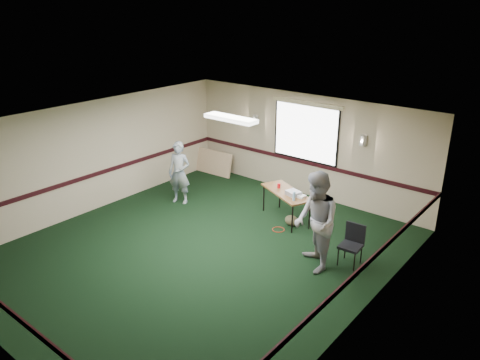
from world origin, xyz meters
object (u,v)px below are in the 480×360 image
Objects in this scene: person_left at (179,173)px; conference_chair at (353,241)px; folding_table at (286,194)px; person_right at (316,222)px; projector at (293,193)px.

conference_chair is at bearing -18.48° from person_left.
conference_chair is at bearing 4.08° from folding_table.
person_left reaches higher than conference_chair.
person_right reaches higher than folding_table.
conference_chair is 0.42× the size of person_right.
folding_table is 1.87× the size of conference_chair.
person_right is (1.62, -1.43, 0.32)m from folding_table.
person_left is at bearing 177.12° from conference_chair.
folding_table is at bearing -1.41° from person_left.
conference_chair is at bearing 95.00° from person_right.
conference_chair is at bearing -4.08° from projector.
projector is at bearing 155.30° from conference_chair.
projector is (0.24, -0.08, 0.10)m from folding_table.
person_left is 0.82× the size of person_right.
person_left is at bearing -148.02° from projector.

